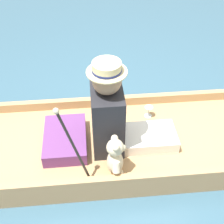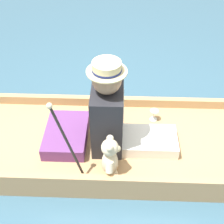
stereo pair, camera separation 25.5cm
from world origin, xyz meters
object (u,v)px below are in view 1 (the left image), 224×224
object	(u,v)px
walking_cane	(71,142)
seated_person	(116,116)
wine_glass	(149,110)
teddy_bear	(115,157)

from	to	relation	value
walking_cane	seated_person	bearing A→B (deg)	135.87
seated_person	walking_cane	world-z (taller)	seated_person
seated_person	wine_glass	distance (m)	0.56
wine_glass	teddy_bear	bearing A→B (deg)	-31.23
teddy_bear	wine_glass	size ratio (longest dim) A/B	3.24
seated_person	wine_glass	world-z (taller)	seated_person
wine_glass	walking_cane	bearing A→B (deg)	-45.17
teddy_bear	walking_cane	distance (m)	0.43
wine_glass	walking_cane	world-z (taller)	walking_cane
seated_person	teddy_bear	world-z (taller)	seated_person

